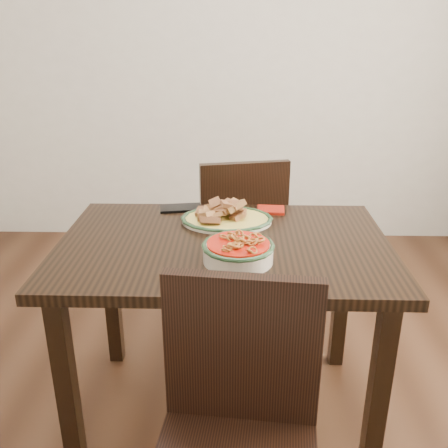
{
  "coord_description": "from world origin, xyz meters",
  "views": [
    {
      "loc": [
        0.06,
        -1.72,
        1.47
      ],
      "look_at": [
        0.02,
        -0.07,
        0.81
      ],
      "focal_mm": 40.0,
      "sensor_mm": 36.0,
      "label": 1
    }
  ],
  "objects_px": {
    "noodle_bowl": "(238,249)",
    "smartphone": "(181,208)",
    "dining_table": "(224,267)",
    "chair_near": "(237,429)",
    "fish_plate": "(227,212)",
    "chair_far": "(239,232)"
  },
  "relations": [
    {
      "from": "dining_table",
      "to": "fish_plate",
      "type": "bearing_deg",
      "value": 88.05
    },
    {
      "from": "chair_far",
      "to": "fish_plate",
      "type": "bearing_deg",
      "value": 71.86
    },
    {
      "from": "dining_table",
      "to": "noodle_bowl",
      "type": "xyz_separation_m",
      "value": [
        0.05,
        -0.16,
        0.14
      ]
    },
    {
      "from": "fish_plate",
      "to": "noodle_bowl",
      "type": "relative_size",
      "value": 1.47
    },
    {
      "from": "chair_far",
      "to": "noodle_bowl",
      "type": "bearing_deg",
      "value": 77.44
    },
    {
      "from": "chair_far",
      "to": "chair_near",
      "type": "xyz_separation_m",
      "value": [
        -0.01,
        -1.32,
        0.0
      ]
    },
    {
      "from": "fish_plate",
      "to": "chair_near",
      "type": "bearing_deg",
      "value": -86.85
    },
    {
      "from": "chair_near",
      "to": "fish_plate",
      "type": "xyz_separation_m",
      "value": [
        -0.05,
        0.82,
        0.3
      ]
    },
    {
      "from": "dining_table",
      "to": "noodle_bowl",
      "type": "relative_size",
      "value": 4.96
    },
    {
      "from": "chair_far",
      "to": "smartphone",
      "type": "distance_m",
      "value": 0.5
    },
    {
      "from": "dining_table",
      "to": "fish_plate",
      "type": "relative_size",
      "value": 3.37
    },
    {
      "from": "dining_table",
      "to": "smartphone",
      "type": "relative_size",
      "value": 6.91
    },
    {
      "from": "dining_table",
      "to": "chair_near",
      "type": "xyz_separation_m",
      "value": [
        0.05,
        -0.63,
        -0.15
      ]
    },
    {
      "from": "fish_plate",
      "to": "smartphone",
      "type": "xyz_separation_m",
      "value": [
        -0.2,
        0.14,
        -0.04
      ]
    },
    {
      "from": "noodle_bowl",
      "to": "smartphone",
      "type": "xyz_separation_m",
      "value": [
        -0.24,
        0.49,
        -0.04
      ]
    },
    {
      "from": "chair_far",
      "to": "noodle_bowl",
      "type": "distance_m",
      "value": 0.89
    },
    {
      "from": "chair_far",
      "to": "smartphone",
      "type": "relative_size",
      "value": 5.18
    },
    {
      "from": "dining_table",
      "to": "smartphone",
      "type": "xyz_separation_m",
      "value": [
        -0.19,
        0.33,
        0.11
      ]
    },
    {
      "from": "smartphone",
      "to": "noodle_bowl",
      "type": "bearing_deg",
      "value": -73.24
    },
    {
      "from": "chair_far",
      "to": "smartphone",
      "type": "xyz_separation_m",
      "value": [
        -0.25,
        -0.35,
        0.26
      ]
    },
    {
      "from": "fish_plate",
      "to": "smartphone",
      "type": "height_order",
      "value": "fish_plate"
    },
    {
      "from": "dining_table",
      "to": "fish_plate",
      "type": "height_order",
      "value": "fish_plate"
    }
  ]
}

